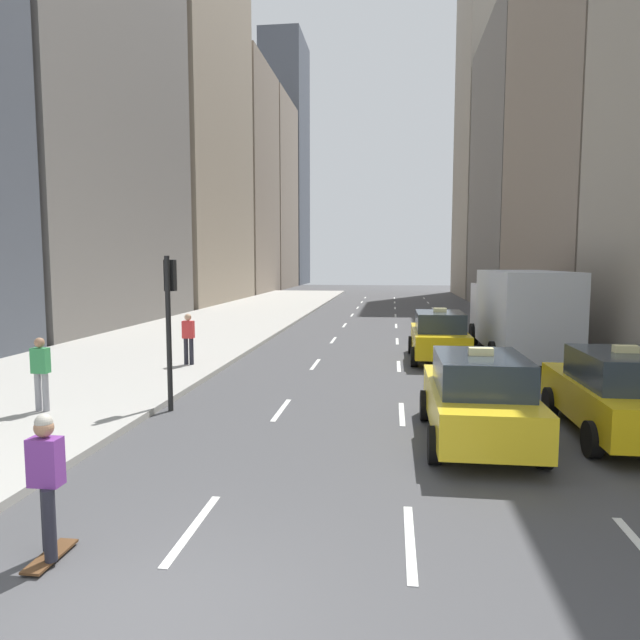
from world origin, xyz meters
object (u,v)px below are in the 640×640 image
Objects in this scene: skateboarder at (47,480)px; pedestrian_mid_block at (41,370)px; taxi_second at (439,336)px; box_truck at (517,311)px; traffic_light_pole at (170,308)px; taxi_third at (619,394)px; taxi_lead at (478,397)px; pedestrian_far_walking at (188,336)px.

pedestrian_mid_block is (-3.78, 5.68, 0.10)m from skateboarder.
box_truck reaches higher than taxi_second.
pedestrian_mid_block is 3.10m from traffic_light_pole.
skateboarder is 6.83m from pedestrian_mid_block.
taxi_third is 10.17m from skateboarder.
taxi_second is at bearing 90.00° from taxi_lead.
pedestrian_far_walking reaches higher than skateboarder.
taxi_third is at bearing 13.40° from taxi_lead.
box_truck reaches higher than taxi_third.
taxi_second is 0.52× the size of box_truck.
taxi_third is at bearing 0.39° from pedestrian_mid_block.
taxi_lead is at bearing 42.43° from skateboarder.
traffic_light_pole reaches higher than skateboarder.
taxi_second is 12.71m from pedestrian_mid_block.
pedestrian_far_walking is (-10.95, 5.88, 0.19)m from taxi_third.
pedestrian_far_walking is (-8.15, -2.64, 0.19)m from taxi_second.
traffic_light_pole is at bearing -74.23° from pedestrian_far_walking.
taxi_third is 0.52× the size of box_truck.
pedestrian_mid_block reaches higher than skateboarder.
taxi_second is 10.28m from traffic_light_pole.
traffic_light_pole reaches higher than pedestrian_mid_block.
pedestrian_far_walking is (-10.95, -3.45, -0.64)m from box_truck.
taxi_lead is 1.00× the size of taxi_second.
traffic_light_pole reaches higher than box_truck.
taxi_lead is 7.56m from skateboarder.
pedestrian_mid_block is 6.08m from pedestrian_far_walking.
traffic_light_pole reaches higher than taxi_second.
taxi_third is 9.37m from box_truck.
taxi_lead is 7.10m from traffic_light_pole.
skateboarder is 1.06× the size of pedestrian_far_walking.
box_truck is at bearing 90.00° from taxi_third.
taxi_second is at bearing -163.84° from box_truck.
taxi_second is 1.00× the size of taxi_third.
pedestrian_mid_block is (-9.36, -8.60, 0.19)m from taxi_second.
skateboarder is at bearing -137.57° from taxi_lead.
taxi_lead is 2.52× the size of skateboarder.
taxi_third is (2.80, -8.52, 0.00)m from taxi_second.
pedestrian_mid_block is (-9.36, 0.59, 0.19)m from taxi_lead.
taxi_lead is 2.67× the size of pedestrian_far_walking.
traffic_light_pole is at bearing 99.95° from skateboarder.
pedestrian_far_walking is 0.46× the size of traffic_light_pole.
taxi_third is (2.80, 0.67, 0.00)m from taxi_lead.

